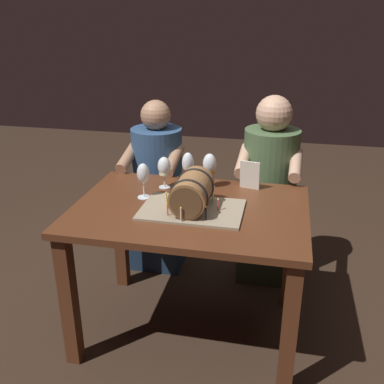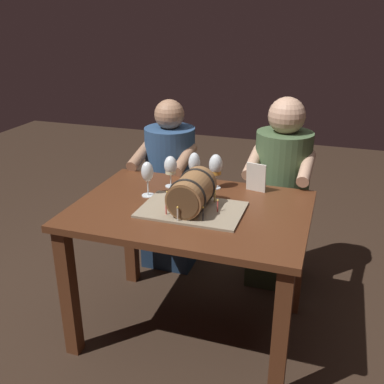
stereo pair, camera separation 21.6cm
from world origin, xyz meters
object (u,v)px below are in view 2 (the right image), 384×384
object	(u,v)px
dining_table	(191,230)
person_seated_right	(280,201)
barrel_cake	(192,195)
wine_glass_red	(194,165)
menu_card	(256,177)
wine_glass_amber	(216,166)
wine_glass_empty	(147,173)
wine_glass_white	(171,167)
person_seated_left	(171,192)

from	to	relation	value
dining_table	person_seated_right	distance (m)	0.76
barrel_cake	wine_glass_red	xyz separation A→B (m)	(-0.09, 0.32, 0.04)
wine_glass_red	dining_table	bearing A→B (deg)	-75.49
menu_card	person_seated_right	xyz separation A→B (m)	(0.10, 0.35, -0.27)
wine_glass_red	person_seated_right	xyz separation A→B (m)	(0.44, 0.39, -0.32)
menu_card	person_seated_right	bearing A→B (deg)	86.08
wine_glass_amber	menu_card	size ratio (longest dim) A/B	1.22
wine_glass_empty	wine_glass_white	bearing A→B (deg)	67.53
barrel_cake	wine_glass_empty	size ratio (longest dim) A/B	2.64
wine_glass_empty	menu_card	size ratio (longest dim) A/B	1.19
person_seated_right	dining_table	bearing A→B (deg)	-118.84
barrel_cake	wine_glass_empty	bearing A→B (deg)	159.06
dining_table	menu_card	bearing A→B (deg)	49.18
menu_card	person_seated_left	bearing A→B (deg)	162.35
wine_glass_amber	person_seated_left	world-z (taller)	person_seated_left
wine_glass_amber	wine_glass_red	bearing A→B (deg)	-174.23
person_seated_left	wine_glass_empty	bearing A→B (deg)	-80.12
person_seated_left	person_seated_right	size ratio (longest dim) A/B	0.95
menu_card	person_seated_left	world-z (taller)	person_seated_left
barrel_cake	menu_card	xyz separation A→B (m)	(0.25, 0.35, -0.00)
wine_glass_amber	person_seated_right	distance (m)	0.59
wine_glass_empty	barrel_cake	bearing A→B (deg)	-20.94
wine_glass_red	menu_card	size ratio (longest dim) A/B	1.23
wine_glass_red	wine_glass_amber	bearing A→B (deg)	5.77
menu_card	barrel_cake	bearing A→B (deg)	-113.84
wine_glass_white	person_seated_right	xyz separation A→B (m)	(0.56, 0.43, -0.31)
wine_glass_white	person_seated_right	bearing A→B (deg)	37.73
wine_glass_amber	wine_glass_white	world-z (taller)	wine_glass_amber
wine_glass_red	person_seated_right	distance (m)	0.67
barrel_cake	person_seated_right	distance (m)	0.83
dining_table	person_seated_left	xyz separation A→B (m)	(-0.37, 0.66, -0.10)
barrel_cake	person_seated_left	size ratio (longest dim) A/B	0.43
dining_table	person_seated_left	world-z (taller)	person_seated_left
wine_glass_red	person_seated_left	size ratio (longest dim) A/B	0.17
barrel_cake	wine_glass_amber	world-z (taller)	same
dining_table	person_seated_left	size ratio (longest dim) A/B	1.02
barrel_cake	wine_glass_white	size ratio (longest dim) A/B	2.82
dining_table	wine_glass_amber	distance (m)	0.39
wine_glass_red	wine_glass_white	xyz separation A→B (m)	(-0.12, -0.05, -0.01)
menu_card	person_seated_right	distance (m)	0.46
wine_glass_empty	dining_table	bearing A→B (deg)	-14.55
wine_glass_amber	person_seated_right	size ratio (longest dim) A/B	0.16
dining_table	person_seated_right	bearing A→B (deg)	61.16
dining_table	person_seated_right	size ratio (longest dim) A/B	0.97
wine_glass_empty	person_seated_left	size ratio (longest dim) A/B	0.16
dining_table	wine_glass_red	size ratio (longest dim) A/B	5.96
barrel_cake	wine_glass_empty	world-z (taller)	barrel_cake
dining_table	wine_glass_amber	world-z (taller)	wine_glass_amber
wine_glass_white	menu_card	size ratio (longest dim) A/B	1.11
wine_glass_empty	menu_card	xyz separation A→B (m)	(0.53, 0.24, -0.05)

